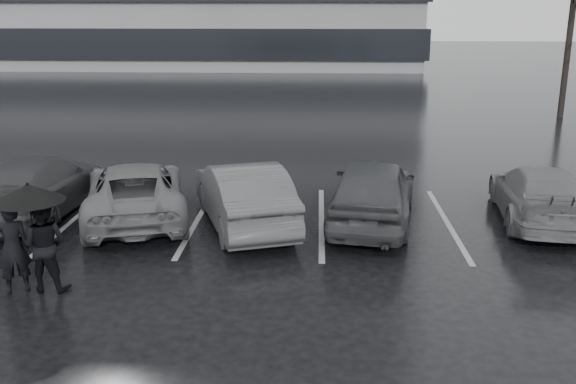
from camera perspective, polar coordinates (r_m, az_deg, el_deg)
The scene contains 11 objects.
ground at distance 12.10m, azimuth 0.18°, elevation -6.34°, with size 160.00×160.00×0.00m, color black.
car_main at distance 14.20m, azimuth 7.53°, elevation 0.10°, with size 1.74×4.32×1.47m, color black.
car_west_a at distance 13.95m, azimuth -3.97°, elevation -0.21°, with size 1.50×4.30×1.42m, color #313134.
car_west_b at distance 14.82m, azimuth -13.41°, elevation 0.10°, with size 2.13×4.61×1.28m, color #4D4D4F.
car_west_c at distance 15.82m, azimuth -21.48°, elevation 0.58°, with size 1.92×4.72×1.37m, color black.
car_east at distance 15.31m, azimuth 21.46°, elevation -0.16°, with size 1.75×4.30×1.25m, color #4D4D4F.
pedestrian_left at distance 11.59m, azimuth -23.30°, elevation -4.63°, with size 0.57×0.37×1.56m, color black.
pedestrian_right at distance 11.49m, azimuth -20.86°, elevation -4.41°, with size 0.78×0.61×1.60m, color black.
umbrella at distance 11.13m, azimuth -22.09°, elevation -0.07°, with size 1.13×1.13×1.92m.
stall_stripes at distance 14.49m, azimuth -2.55°, elevation -2.48°, with size 19.72×5.00×0.00m.
tree_north at distance 30.07m, azimuth 23.93°, elevation 14.13°, with size 0.26×0.26×8.50m, color black.
Camera 1 is at (0.49, -11.17, 4.64)m, focal length 40.00 mm.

